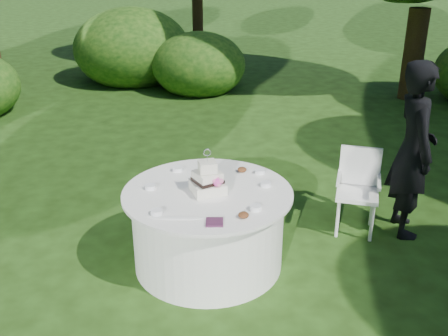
{
  "coord_description": "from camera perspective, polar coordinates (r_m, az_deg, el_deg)",
  "views": [
    {
      "loc": [
        0.15,
        -4.29,
        2.86
      ],
      "look_at": [
        0.15,
        0.0,
        1.0
      ],
      "focal_mm": 42.0,
      "sensor_mm": 36.0,
      "label": 1
    }
  ],
  "objects": [
    {
      "name": "ground",
      "position": [
        5.15,
        -1.69,
        -10.26
      ],
      "size": [
        80.0,
        80.0,
        0.0
      ],
      "primitive_type": "plane",
      "color": "#1C330D",
      "rests_on": "ground"
    },
    {
      "name": "feather_plume",
      "position": [
        4.32,
        -4.95,
        -5.46
      ],
      "size": [
        0.48,
        0.07,
        0.01
      ],
      "primitive_type": "ellipsoid",
      "color": "white",
      "rests_on": "table"
    },
    {
      "name": "chair",
      "position": [
        5.68,
        14.4,
        -1.69
      ],
      "size": [
        0.52,
        0.52,
        0.89
      ],
      "color": "white",
      "rests_on": "ground"
    },
    {
      "name": "cake",
      "position": [
        4.71,
        -1.77,
        -1.37
      ],
      "size": [
        0.36,
        0.36,
        0.42
      ],
      "color": "white",
      "rests_on": "table"
    },
    {
      "name": "table",
      "position": [
        4.95,
        -1.75,
        -6.51
      ],
      "size": [
        1.56,
        1.56,
        0.77
      ],
      "color": "white",
      "rests_on": "ground"
    },
    {
      "name": "guest",
      "position": [
        5.63,
        19.91,
        1.85
      ],
      "size": [
        0.46,
        0.68,
        1.84
      ],
      "primitive_type": "imported",
      "rotation": [
        0.0,
        0.0,
        1.55
      ],
      "color": "black",
      "rests_on": "ground"
    },
    {
      "name": "petal_cups",
      "position": [
        4.73,
        2.05,
        -2.43
      ],
      "size": [
        0.11,
        1.02,
        0.05
      ],
      "color": "#562D16",
      "rests_on": "table"
    },
    {
      "name": "napkins",
      "position": [
        4.24,
        -1.04,
        -5.92
      ],
      "size": [
        0.14,
        0.14,
        0.02
      ],
      "primitive_type": "cube",
      "color": "#441D38",
      "rests_on": "table"
    },
    {
      "name": "votives",
      "position": [
        4.79,
        -1.37,
        -2.13
      ],
      "size": [
        1.16,
        1.0,
        0.04
      ],
      "color": "white",
      "rests_on": "table"
    }
  ]
}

